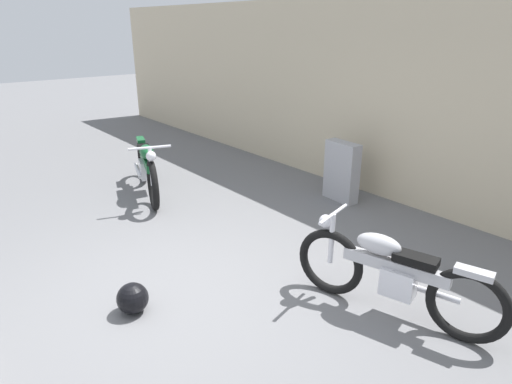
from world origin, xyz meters
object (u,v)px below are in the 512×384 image
stone_marker (342,172)px  motorcycle_green (147,166)px  helmet (133,298)px  motorcycle_silver (392,274)px

stone_marker → motorcycle_green: bearing=-134.0°
helmet → motorcycle_silver: size_ratio=0.16×
stone_marker → motorcycle_green: (-2.09, -2.17, 0.00)m
motorcycle_silver → motorcycle_green: size_ratio=0.94×
helmet → motorcycle_green: motorcycle_green is taller
motorcycle_green → helmet: bearing=-9.5°
stone_marker → motorcycle_green: motorcycle_green is taller
helmet → motorcycle_silver: bearing=50.3°
motorcycle_silver → motorcycle_green: (-4.30, -0.29, 0.03)m
stone_marker → helmet: bearing=-79.6°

